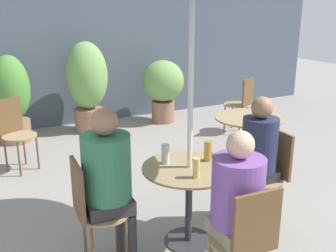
% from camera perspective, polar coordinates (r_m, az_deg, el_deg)
% --- Properties ---
extents(ground_plane, '(20.00, 20.00, 0.00)m').
position_cam_1_polar(ground_plane, '(3.74, 5.09, -15.63)').
color(ground_plane, gray).
extents(storefront_wall, '(10.00, 0.06, 3.00)m').
position_cam_1_polar(storefront_wall, '(6.97, -12.93, 12.47)').
color(storefront_wall, '#4C5666').
rests_on(storefront_wall, ground_plane).
extents(cafe_table_near, '(0.80, 0.80, 0.72)m').
position_cam_1_polar(cafe_table_near, '(3.39, 3.08, -8.46)').
color(cafe_table_near, '#2D2D33').
rests_on(cafe_table_near, ground_plane).
extents(cafe_table_far, '(0.84, 0.84, 0.72)m').
position_cam_1_polar(cafe_table_far, '(4.92, 11.58, -0.44)').
color(cafe_table_far, '#2D2D33').
rests_on(cafe_table_far, ground_plane).
extents(bistro_chair_0, '(0.42, 0.42, 0.91)m').
position_cam_1_polar(bistro_chair_0, '(3.14, -11.11, -11.15)').
color(bistro_chair_0, '#997F56').
rests_on(bistro_chair_0, ground_plane).
extents(bistro_chair_1, '(0.42, 0.42, 0.91)m').
position_cam_1_polar(bistro_chair_1, '(2.77, 11.41, -15.36)').
color(bistro_chair_1, '#997F56').
rests_on(bistro_chair_1, ground_plane).
extents(bistro_chair_2, '(0.42, 0.42, 0.91)m').
position_cam_1_polar(bistro_chair_2, '(3.83, 14.50, -6.02)').
color(bistro_chair_2, '#997F56').
rests_on(bistro_chair_2, ground_plane).
extents(bistro_chair_3, '(0.46, 0.47, 0.91)m').
position_cam_1_polar(bistro_chair_3, '(5.28, -21.42, -0.23)').
color(bistro_chair_3, '#997F56').
rests_on(bistro_chair_3, ground_plane).
extents(bistro_chair_4, '(0.46, 0.47, 0.91)m').
position_cam_1_polar(bistro_chair_4, '(6.48, 10.72, 3.75)').
color(bistro_chair_4, '#997F56').
rests_on(bistro_chair_4, ground_plane).
extents(seated_person_0, '(0.39, 0.38, 1.31)m').
position_cam_1_polar(seated_person_0, '(3.07, -8.58, -7.15)').
color(seated_person_0, '#2D2D33').
rests_on(seated_person_0, ground_plane).
extents(seated_person_1, '(0.36, 0.37, 1.25)m').
position_cam_1_polar(seated_person_1, '(2.78, 9.81, -10.65)').
color(seated_person_1, gray).
rests_on(seated_person_1, ground_plane).
extents(seated_person_2, '(0.33, 0.32, 1.26)m').
position_cam_1_polar(seated_person_2, '(3.67, 12.90, -3.58)').
color(seated_person_2, '#2D2D33').
rests_on(seated_person_2, ground_plane).
extents(beer_glass_0, '(0.07, 0.07, 0.17)m').
position_cam_1_polar(beer_glass_0, '(3.36, -0.37, -4.07)').
color(beer_glass_0, silver).
rests_on(beer_glass_0, cafe_table_near).
extents(beer_glass_1, '(0.06, 0.06, 0.16)m').
position_cam_1_polar(beer_glass_1, '(3.10, 4.13, -6.08)').
color(beer_glass_1, '#DBC65B').
rests_on(beer_glass_1, cafe_table_near).
extents(beer_glass_2, '(0.07, 0.07, 0.18)m').
position_cam_1_polar(beer_glass_2, '(3.44, 5.79, -3.63)').
color(beer_glass_2, '#B28433').
rests_on(beer_glass_2, cafe_table_near).
extents(potted_plant_0, '(0.56, 0.56, 1.33)m').
position_cam_1_polar(potted_plant_0, '(6.33, -21.77, 3.98)').
color(potted_plant_0, '#93664C').
rests_on(potted_plant_0, ground_plane).
extents(potted_plant_1, '(0.67, 0.67, 1.48)m').
position_cam_1_polar(potted_plant_1, '(6.54, -11.65, 6.22)').
color(potted_plant_1, '#93664C').
rests_on(potted_plant_1, ground_plane).
extents(potted_plant_2, '(0.73, 0.73, 1.11)m').
position_cam_1_polar(potted_plant_2, '(6.96, -0.73, 5.94)').
color(potted_plant_2, '#93664C').
rests_on(potted_plant_2, ground_plane).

